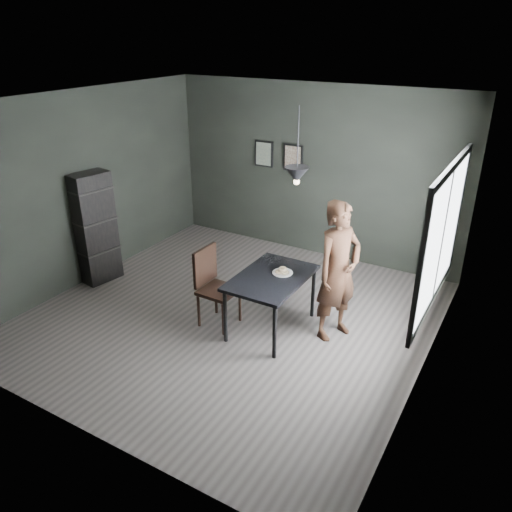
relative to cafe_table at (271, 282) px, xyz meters
The scene contains 13 objects.
ground 0.90m from the cafe_table, behind, with size 5.00×5.00×0.00m, color #3B3633.
back_wall 2.67m from the cafe_table, 103.50° to the left, with size 5.00×0.10×2.80m, color black.
ceiling 2.21m from the cafe_table, behind, with size 5.00×5.00×0.02m.
window_assembly 2.10m from the cafe_table, ahead, with size 0.04×1.96×1.56m.
cafe_table is the anchor object (origin of this frame).
white_plate 0.18m from the cafe_table, 58.57° to the left, with size 0.23×0.23×0.01m, color white.
donut_pile 0.20m from the cafe_table, 58.57° to the left, with size 0.17×0.17×0.08m.
woman 0.83m from the cafe_table, 21.07° to the left, with size 0.65×0.42×1.77m, color black.
wood_chair 0.77m from the cafe_table, 162.14° to the right, with size 0.46×0.46×1.04m.
shelf_unit 2.93m from the cafe_table, behind, with size 0.32×0.56×1.68m, color black.
pendant_lamp 1.41m from the cafe_table, 21.80° to the left, with size 0.28×0.28×0.86m.
framed_print_left 3.03m from the cafe_table, 121.30° to the left, with size 0.34×0.04×0.44m.
framed_print_right 2.80m from the cafe_table, 111.06° to the left, with size 0.34×0.04×0.44m.
Camera 1 is at (3.19, -4.84, 3.57)m, focal length 35.00 mm.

